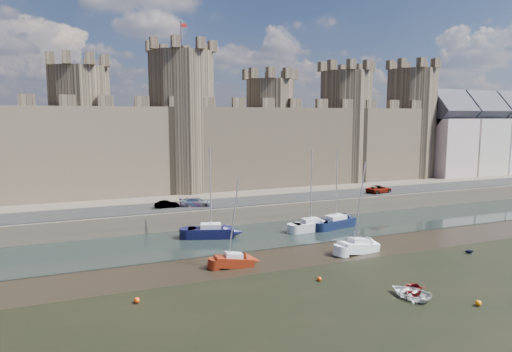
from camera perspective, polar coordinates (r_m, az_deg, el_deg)
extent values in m
plane|color=black|center=(35.44, 6.83, -17.66)|extent=(160.00, 160.00, 0.00)
cube|color=black|center=(56.33, -5.22, -7.97)|extent=(160.00, 12.00, 0.08)
cube|color=#4C443A|center=(90.41, -11.95, -1.44)|extent=(160.00, 60.00, 2.50)
cube|color=black|center=(65.14, -7.83, -3.63)|extent=(160.00, 7.00, 0.10)
cube|color=#42382B|center=(77.77, -10.51, 3.29)|extent=(100.00, 9.00, 14.00)
cylinder|color=#42382B|center=(76.02, -20.99, 5.09)|extent=(9.00, 9.00, 20.00)
cylinder|color=#42382B|center=(78.01, -9.14, 6.64)|extent=(11.00, 11.00, 23.00)
cylinder|color=black|center=(79.08, -9.36, 16.84)|extent=(0.10, 0.10, 5.00)
cube|color=maroon|center=(79.50, -9.02, 18.11)|extent=(1.00, 0.03, 0.60)
cylinder|color=#42382B|center=(83.18, 1.73, 5.40)|extent=(9.00, 9.00, 19.00)
cylinder|color=#42382B|center=(90.83, 11.05, 6.07)|extent=(10.00, 10.00, 21.00)
cylinder|color=#42382B|center=(100.49, 18.75, 6.22)|extent=(10.00, 10.00, 22.00)
cube|color=beige|center=(104.66, 22.67, 3.34)|extent=(8.50, 9.00, 12.00)
cube|color=#38383F|center=(104.46, 22.88, 7.49)|extent=(8.50, 9.05, 9.05)
cube|color=beige|center=(111.19, 25.97, 3.37)|extent=(8.50, 9.00, 12.00)
cube|color=#38383F|center=(111.00, 26.20, 7.28)|extent=(8.50, 9.05, 9.05)
cube|color=white|center=(118.04, 28.89, 3.39)|extent=(8.50, 9.00, 12.00)
cube|color=#38383F|center=(117.87, 29.13, 7.07)|extent=(8.50, 9.05, 9.05)
imported|color=gray|center=(63.67, -11.11, -3.51)|extent=(3.24, 1.14, 1.07)
imported|color=gray|center=(64.11, -7.52, -3.25)|extent=(4.84, 3.08, 1.31)
imported|color=gray|center=(77.37, 15.14, -1.61)|extent=(4.94, 3.04, 1.28)
cube|color=black|center=(57.16, -5.65, -7.07)|extent=(6.01, 3.83, 1.22)
cube|color=silver|center=(56.94, -5.66, -6.21)|extent=(2.84, 2.23, 0.56)
cylinder|color=silver|center=(56.02, -5.73, -1.50)|extent=(0.14, 0.14, 10.01)
cube|color=silver|center=(60.62, 6.85, -6.28)|extent=(4.94, 2.09, 1.14)
cube|color=silver|center=(60.43, 6.86, -5.52)|extent=(2.22, 1.41, 0.52)
cylinder|color=silver|center=(59.59, 6.93, -1.37)|extent=(0.14, 0.14, 9.36)
cube|color=black|center=(63.00, 9.94, -5.81)|extent=(6.39, 3.62, 1.15)
cube|color=silver|center=(62.82, 9.95, -5.07)|extent=(2.97, 2.19, 0.52)
cylinder|color=silver|center=(62.01, 10.05, -1.06)|extent=(0.14, 0.14, 9.41)
cube|color=maroon|center=(46.61, -2.78, -10.69)|extent=(4.00, 1.89, 0.98)
cube|color=silver|center=(46.39, -2.79, -9.85)|extent=(1.82, 1.22, 0.45)
cylinder|color=silver|center=(45.40, -2.82, -5.26)|extent=(0.14, 0.14, 8.05)
cube|color=white|center=(52.41, 12.65, -8.73)|extent=(4.88, 2.35, 1.11)
cube|color=silver|center=(52.20, 12.68, -7.88)|extent=(2.22, 1.51, 0.50)
cylinder|color=silver|center=(51.24, 12.82, -3.27)|extent=(0.14, 0.14, 9.05)
imported|color=white|center=(41.30, 18.69, -13.71)|extent=(3.33, 4.09, 0.74)
imported|color=maroon|center=(42.09, 19.04, -13.39)|extent=(3.57, 3.75, 0.63)
imported|color=black|center=(56.07, 25.10, -8.47)|extent=(1.36, 1.27, 0.59)
sphere|color=#EE450A|center=(39.43, -14.67, -14.79)|extent=(0.48, 0.48, 0.48)
sphere|color=orange|center=(41.65, 26.02, -14.09)|extent=(0.49, 0.49, 0.49)
sphere|color=#DF3F09|center=(43.25, 7.92, -12.62)|extent=(0.41, 0.41, 0.41)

